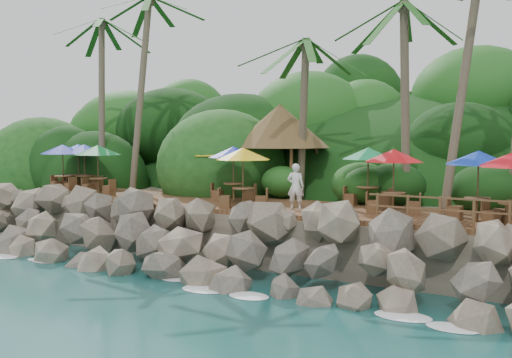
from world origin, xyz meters
The scene contains 11 objects.
ground centered at (0.00, 0.00, 0.00)m, with size 140.00×140.00×0.00m, color #19514F.
land_base centered at (0.00, 16.00, 1.05)m, with size 32.00×25.20×2.10m, color gray.
jungle_hill centered at (0.00, 23.50, 0.00)m, with size 44.80×28.00×15.40m, color #143811.
seawall centered at (0.00, 2.00, 1.15)m, with size 29.00×4.00×2.30m, color gray, non-canonical shape.
terrace centered at (0.00, 6.00, 2.20)m, with size 26.00×5.00×0.20m, color brown.
jungle_foliage centered at (0.00, 15.00, 0.00)m, with size 44.00×16.00×12.00m, color #143811, non-canonical shape.
foam_line centered at (0.00, 0.30, 0.03)m, with size 25.20×0.80×0.06m.
palapa centered at (-1.05, 10.09, 5.79)m, with size 5.07×5.07×4.60m.
dining_clusters centered at (-0.43, 6.00, 4.39)m, with size 25.93×5.53×2.52m.
railing centered at (9.20, 3.65, 2.91)m, with size 6.10×0.10×1.00m.
waiter centered at (2.45, 5.08, 3.25)m, with size 0.69×0.45×1.89m, color white.
Camera 1 is at (13.79, -16.98, 5.43)m, focal length 42.67 mm.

